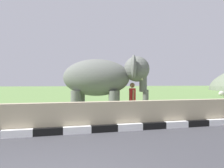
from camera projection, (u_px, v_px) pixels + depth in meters
striped_curb at (33, 133)px, 6.77m from camera, size 16.20×0.20×0.24m
barrier_parapet at (105, 116)px, 7.68m from camera, size 28.00×0.36×1.00m
elephant at (104, 78)px, 10.18m from camera, size 4.06×3.08×2.86m
person_handler at (132, 99)px, 10.19m from camera, size 0.31×0.67×1.66m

